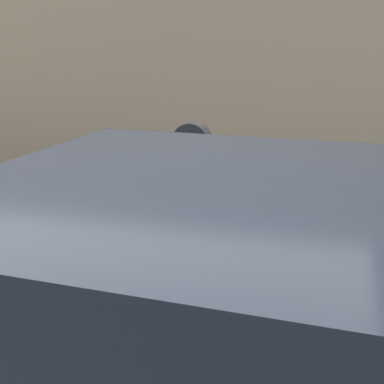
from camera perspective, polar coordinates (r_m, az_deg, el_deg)
The scene contains 2 objects.
sidewalk at distance 4.73m, azimuth 1.47°, elevation -10.73°, with size 24.00×2.80×0.11m.
parking_meter at distance 3.36m, azimuth -0.00°, elevation 0.30°, with size 0.23×0.15×1.59m.
Camera 1 is at (1.02, -1.89, 2.19)m, focal length 50.00 mm.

